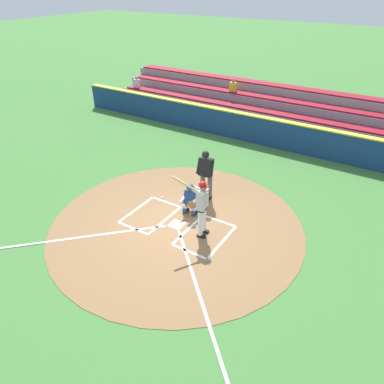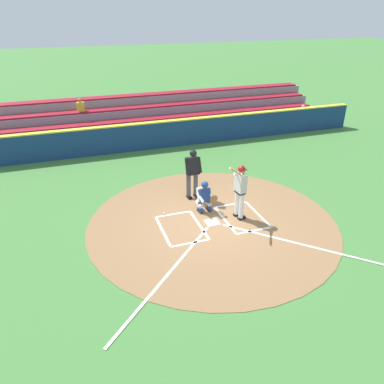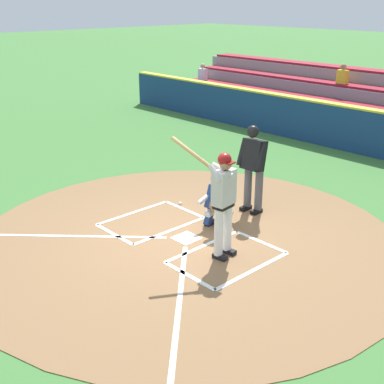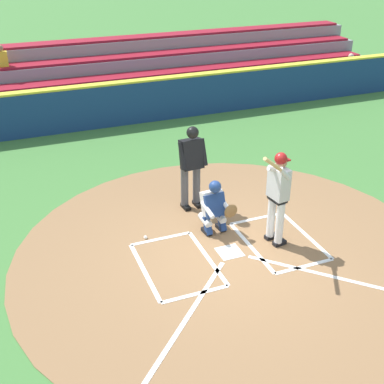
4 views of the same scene
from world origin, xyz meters
name	(u,v)px [view 2 (image 2 of 4)]	position (x,y,z in m)	size (l,w,h in m)	color
ground_plane	(212,223)	(0.00, 0.00, 0.00)	(120.00, 120.00, 0.00)	#427A38
dirt_circle	(212,222)	(0.00, 0.00, 0.01)	(8.00, 8.00, 0.01)	olive
home_plate_and_chalk	(223,236)	(0.00, 0.88, 0.01)	(7.93, 4.91, 0.01)	white
batter	(240,188)	(-0.93, 0.01, 1.10)	(0.88, 0.81, 2.13)	white
catcher	(205,196)	(-0.03, -0.79, 0.59)	(0.63, 0.61, 1.13)	black
plate_umpire	(193,170)	(0.03, -1.87, 1.08)	(0.60, 0.44, 1.86)	#4C4C51
baseball	(164,213)	(1.32, -1.02, 0.04)	(0.07, 0.07, 0.07)	white
backstop_wall	(155,135)	(0.00, -7.50, 0.65)	(22.00, 0.36, 1.31)	navy
bleacher_stand	(143,119)	(0.00, -10.20, 0.70)	(20.00, 3.40, 2.10)	gray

